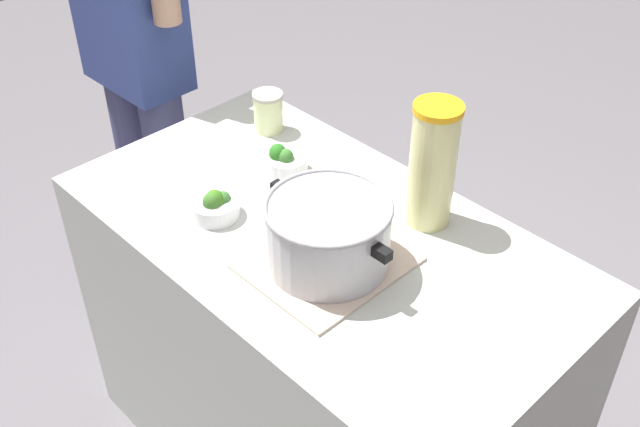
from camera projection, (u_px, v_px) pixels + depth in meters
name	position (u px, v px, depth m)	size (l,w,h in m)	color
counter_slab	(320.00, 356.00, 2.05)	(1.26, 0.69, 0.87)	silver
dish_cloth	(328.00, 263.00, 1.69)	(0.29, 0.34, 0.01)	beige
cooking_pot	(328.00, 233.00, 1.64)	(0.35, 0.28, 0.16)	#B7B7BC
lemonade_pitcher	(432.00, 165.00, 1.72)	(0.11, 0.11, 0.31)	beige
mason_jar	(268.00, 112.00, 2.11)	(0.09, 0.09, 0.11)	beige
broccoli_bowl_front	(215.00, 206.00, 1.81)	(0.12, 0.12, 0.07)	silver
broccoli_bowl_center	(285.00, 162.00, 1.96)	(0.11, 0.11, 0.08)	silver
person_cook	(138.00, 67.00, 2.40)	(0.50, 0.21, 1.60)	#44466F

